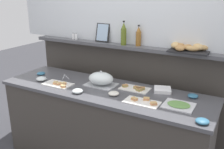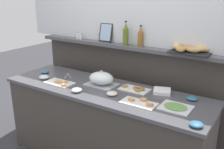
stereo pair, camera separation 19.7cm
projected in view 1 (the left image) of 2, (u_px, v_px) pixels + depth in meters
name	position (u px, v px, depth m)	size (l,w,h in m)	color
ground_plane	(127.00, 137.00, 3.53)	(12.00, 12.00, 0.00)	#38383D
buffet_counter	(104.00, 127.00, 2.88)	(2.32, 0.72, 0.91)	#3D3833
back_ledge_unit	(125.00, 92.00, 3.26)	(2.51, 0.22, 1.31)	#3D3833
sandwich_platter_front	(58.00, 84.00, 2.85)	(0.33, 0.19, 0.04)	white
sandwich_platter_rear	(135.00, 88.00, 2.72)	(0.31, 0.19, 0.04)	white
sandwich_platter_side	(143.00, 102.00, 2.40)	(0.34, 0.17, 0.04)	white
cold_cuts_platter	(179.00, 105.00, 2.33)	(0.28, 0.24, 0.02)	silver
serving_cloche	(101.00, 79.00, 2.82)	(0.34, 0.24, 0.17)	#B7BABF
glass_bowl_large	(41.00, 79.00, 2.98)	(0.12, 0.12, 0.05)	silver
glass_bowl_medium	(78.00, 91.00, 2.63)	(0.11, 0.11, 0.04)	silver
condiment_bowl_dark	(202.00, 121.00, 2.03)	(0.11, 0.11, 0.04)	teal
condiment_bowl_teal	(193.00, 96.00, 2.52)	(0.10, 0.10, 0.04)	teal
condiment_bowl_cream	(41.00, 73.00, 3.19)	(0.10, 0.10, 0.04)	teal
condiment_bowl_red	(114.00, 93.00, 2.57)	(0.11, 0.11, 0.04)	silver
serving_tongs	(65.00, 77.00, 3.12)	(0.16, 0.16, 0.01)	#B7BABF
napkin_stack	(163.00, 90.00, 2.67)	(0.17, 0.17, 0.03)	white
vinegar_bottle_amber	(138.00, 37.00, 2.91)	(0.06, 0.06, 0.24)	#8E5B23
olive_oil_bottle	(124.00, 34.00, 2.95)	(0.06, 0.06, 0.28)	#56661E
salt_shaker	(73.00, 36.00, 3.32)	(0.03, 0.03, 0.09)	white
pepper_shaker	(76.00, 36.00, 3.30)	(0.03, 0.03, 0.09)	white
bread_basket	(188.00, 48.00, 2.66)	(0.41, 0.31, 0.08)	black
framed_picture	(103.00, 33.00, 3.14)	(0.18, 0.07, 0.23)	black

